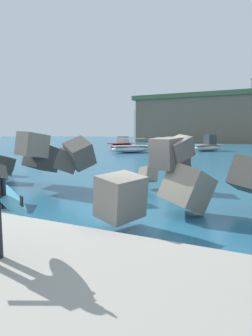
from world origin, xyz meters
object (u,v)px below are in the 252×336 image
object	(u,v)px
boat_near_left	(35,148)
boat_mid_centre	(208,146)
boat_far_left	(131,149)
boat_mid_right	(159,144)
boat_far_centre	(122,145)

from	to	relation	value
boat_near_left	boat_mid_centre	bearing A→B (deg)	42.70
boat_far_left	boat_mid_centre	bearing A→B (deg)	43.52
boat_near_left	boat_mid_right	world-z (taller)	boat_near_left
boat_mid_right	boat_far_left	world-z (taller)	boat_far_left
boat_near_left	boat_far_centre	distance (m)	16.74
boat_near_left	boat_mid_centre	distance (m)	23.26
boat_near_left	boat_far_centre	xyz separation A→B (m)	(3.11, 16.45, -0.08)
boat_mid_right	boat_far_centre	distance (m)	9.51
boat_mid_centre	boat_far_centre	size ratio (longest dim) A/B	0.94
boat_mid_right	boat_far_left	distance (m)	17.61
boat_mid_centre	boat_far_centre	world-z (taller)	boat_mid_centre
boat_mid_centre	boat_mid_right	distance (m)	14.31
boat_far_left	boat_far_centre	xyz separation A→B (m)	(-5.69, 8.55, 0.13)
boat_mid_centre	boat_far_left	world-z (taller)	boat_far_left
boat_mid_right	boat_mid_centre	bearing A→B (deg)	-42.00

